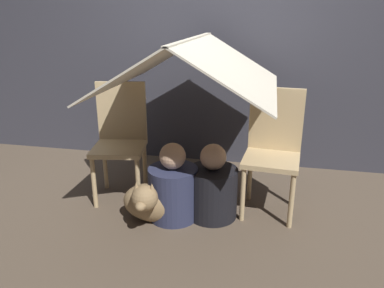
{
  "coord_description": "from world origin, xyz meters",
  "views": [
    {
      "loc": [
        0.54,
        -2.43,
        1.44
      ],
      "look_at": [
        0.0,
        0.15,
        0.51
      ],
      "focal_mm": 35.0,
      "sensor_mm": 36.0,
      "label": 1
    }
  ],
  "objects_px": {
    "chair_left": "(120,137)",
    "dog": "(151,202)",
    "chair_right": "(273,147)",
    "person_front": "(173,189)",
    "person_second": "(213,189)"
  },
  "relations": [
    {
      "from": "chair_left",
      "to": "dog",
      "type": "height_order",
      "value": "chair_left"
    },
    {
      "from": "chair_right",
      "to": "dog",
      "type": "relative_size",
      "value": 2.09
    },
    {
      "from": "person_front",
      "to": "dog",
      "type": "relative_size",
      "value": 1.31
    },
    {
      "from": "chair_left",
      "to": "person_front",
      "type": "bearing_deg",
      "value": -39.65
    },
    {
      "from": "chair_right",
      "to": "dog",
      "type": "xyz_separation_m",
      "value": [
        -0.82,
        -0.4,
        -0.33
      ]
    },
    {
      "from": "chair_left",
      "to": "person_front",
      "type": "xyz_separation_m",
      "value": [
        0.51,
        -0.29,
        -0.27
      ]
    },
    {
      "from": "chair_left",
      "to": "person_second",
      "type": "height_order",
      "value": "chair_left"
    },
    {
      "from": "chair_right",
      "to": "person_front",
      "type": "relative_size",
      "value": 1.6
    },
    {
      "from": "person_front",
      "to": "dog",
      "type": "height_order",
      "value": "person_front"
    },
    {
      "from": "chair_left",
      "to": "dog",
      "type": "relative_size",
      "value": 2.09
    },
    {
      "from": "dog",
      "to": "chair_left",
      "type": "bearing_deg",
      "value": 132.93
    },
    {
      "from": "dog",
      "to": "person_front",
      "type": "bearing_deg",
      "value": 41.13
    },
    {
      "from": "chair_right",
      "to": "dog",
      "type": "bearing_deg",
      "value": -148.83
    },
    {
      "from": "chair_right",
      "to": "person_front",
      "type": "bearing_deg",
      "value": -152.29
    },
    {
      "from": "person_second",
      "to": "dog",
      "type": "distance_m",
      "value": 0.45
    }
  ]
}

